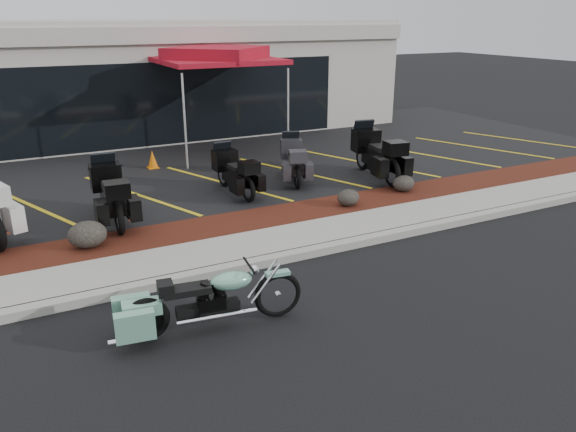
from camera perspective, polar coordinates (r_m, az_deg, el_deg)
ground at (r=9.76m, az=5.53°, el=-5.77°), size 90.00×90.00×0.00m
curb at (r=10.43m, az=2.89°, el=-3.52°), size 24.00×0.25×0.15m
sidewalk at (r=10.99m, az=1.06°, el=-2.24°), size 24.00×1.20×0.15m
mulch_bed at (r=11.99m, az=-1.65°, el=-0.30°), size 24.00×1.20×0.16m
upper_lot at (r=16.81m, az=-9.68°, el=5.32°), size 26.00×9.60×0.15m
dealership_building at (r=22.47m, az=-15.08°, el=13.54°), size 18.00×8.16×4.00m
boulder_left at (r=10.89m, az=-19.71°, el=-1.78°), size 0.70×0.58×0.50m
boulder_mid at (r=12.60m, az=6.15°, el=1.87°), size 0.52×0.43×0.37m
boulder_right at (r=13.84m, az=11.66°, el=3.26°), size 0.55×0.46×0.39m
hero_cruiser at (r=8.18m, az=-1.06°, el=-7.33°), size 2.72×1.02×0.94m
touring_black_front at (r=12.75m, az=-18.05°, el=3.32°), size 0.94×2.25×1.29m
touring_black_mid at (r=13.98m, az=-6.61°, el=5.25°), size 0.83×1.99×1.14m
touring_grey at (r=15.06m, az=0.28°, el=6.48°), size 1.42×2.13×1.16m
touring_black_rear at (r=15.52m, az=7.67°, el=7.14°), size 1.31×2.51×1.39m
traffic_cone at (r=16.14m, az=-13.60°, el=5.61°), size 0.29×0.29×0.49m
popup_canopy at (r=17.47m, az=-7.25°, el=15.76°), size 4.35×4.35×3.15m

